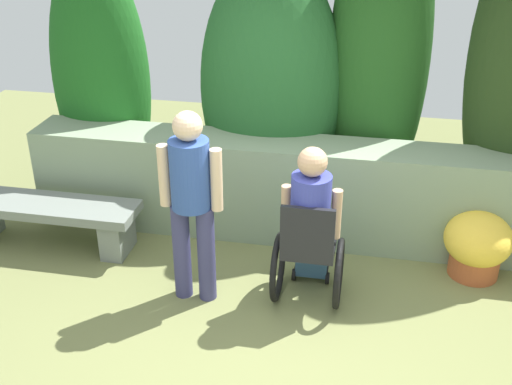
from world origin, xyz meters
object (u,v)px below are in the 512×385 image
person_standing_companion (191,196)px  flower_pot_red_accent (477,244)px  person_in_wheelchair (310,230)px  stone_bench (46,216)px

person_standing_companion → flower_pot_red_accent: bearing=12.4°
person_in_wheelchair → person_standing_companion: (-0.89, -0.15, 0.28)m
person_in_wheelchair → person_standing_companion: 0.94m
stone_bench → person_standing_companion: 1.72m
stone_bench → person_standing_companion: (1.53, -0.50, 0.61)m
flower_pot_red_accent → person_standing_companion: bearing=-161.4°
flower_pot_red_accent → person_in_wheelchair: bearing=-156.1°
person_standing_companion → person_in_wheelchair: bearing=3.7°
person_standing_companion → flower_pot_red_accent: person_standing_companion is taller
stone_bench → flower_pot_red_accent: 3.77m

